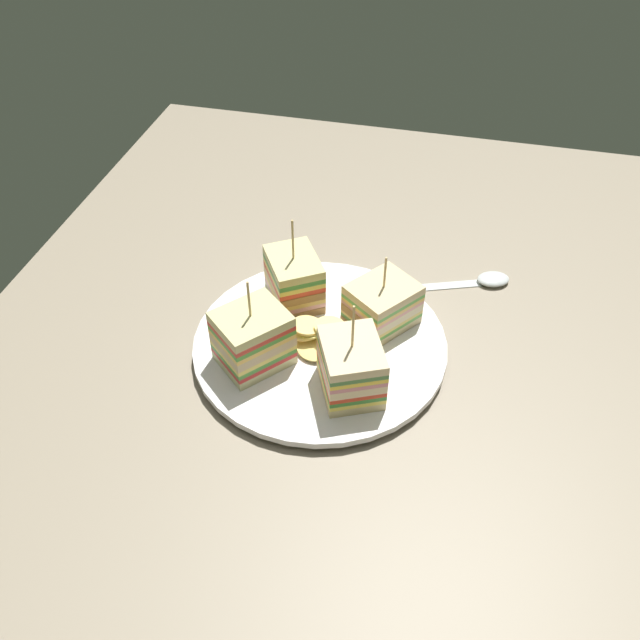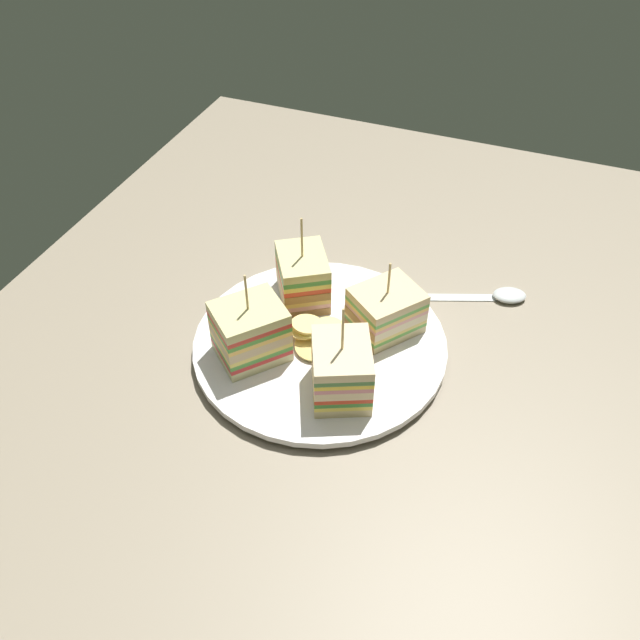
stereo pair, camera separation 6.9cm
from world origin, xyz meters
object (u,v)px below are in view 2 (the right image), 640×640
at_px(sandwich_wedge_1, 251,332).
at_px(spoon, 492,296).
at_px(sandwich_wedge_2, 341,370).
at_px(plate, 320,344).
at_px(sandwich_wedge_3, 386,311).
at_px(chip_pile, 313,333).
at_px(sandwich_wedge_0, 303,277).

height_order(sandwich_wedge_1, spoon, sandwich_wedge_1).
bearing_deg(sandwich_wedge_2, plate, 13.66).
bearing_deg(sandwich_wedge_1, sandwich_wedge_3, -11.93).
bearing_deg(sandwich_wedge_3, plate, -14.90).
distance_m(sandwich_wedge_2, chip_pile, 0.07).
bearing_deg(sandwich_wedge_1, spoon, -6.68).
distance_m(plate, sandwich_wedge_1, 0.08).
relative_size(plate, sandwich_wedge_2, 2.47).
distance_m(sandwich_wedge_0, sandwich_wedge_2, 0.14).
height_order(sandwich_wedge_1, sandwich_wedge_3, sandwich_wedge_1).
bearing_deg(plate, sandwich_wedge_3, 127.49).
height_order(sandwich_wedge_1, chip_pile, sandwich_wedge_1).
relative_size(sandwich_wedge_1, spoon, 0.67).
bearing_deg(sandwich_wedge_2, sandwich_wedge_3, -31.44).
bearing_deg(plate, spoon, 134.02).
xyz_separation_m(sandwich_wedge_3, chip_pile, (0.05, -0.06, -0.01)).
bearing_deg(spoon, sandwich_wedge_3, -153.30).
xyz_separation_m(plate, sandwich_wedge_1, (0.04, -0.06, 0.04)).
distance_m(sandwich_wedge_0, chip_pile, 0.07).
xyz_separation_m(sandwich_wedge_3, spoon, (-0.11, 0.10, -0.03)).
bearing_deg(sandwich_wedge_3, sandwich_wedge_0, -60.37).
bearing_deg(sandwich_wedge_1, plate, -12.63).
xyz_separation_m(plate, sandwich_wedge_0, (-0.06, -0.04, 0.03)).
height_order(chip_pile, spoon, chip_pile).
bearing_deg(spoon, sandwich_wedge_1, -158.56).
xyz_separation_m(plate, sandwich_wedge_2, (0.06, 0.04, 0.03)).
xyz_separation_m(sandwich_wedge_2, spoon, (-0.21, 0.11, -0.04)).
height_order(sandwich_wedge_0, spoon, sandwich_wedge_0).
bearing_deg(sandwich_wedge_0, sandwich_wedge_3, 50.04).
height_order(plate, sandwich_wedge_0, sandwich_wedge_0).
bearing_deg(sandwich_wedge_1, chip_pile, -12.66).
bearing_deg(sandwich_wedge_2, spoon, -52.25).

